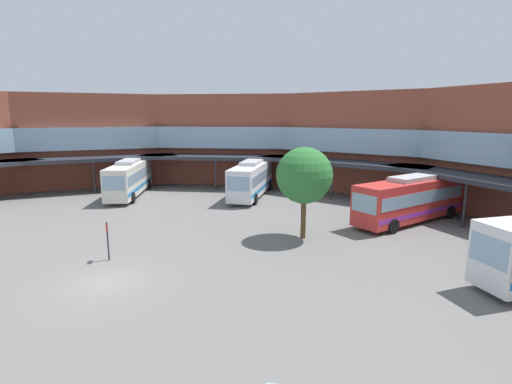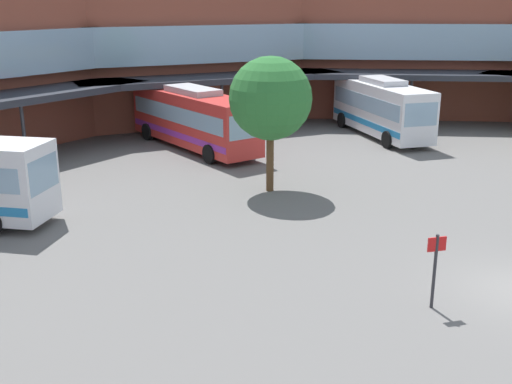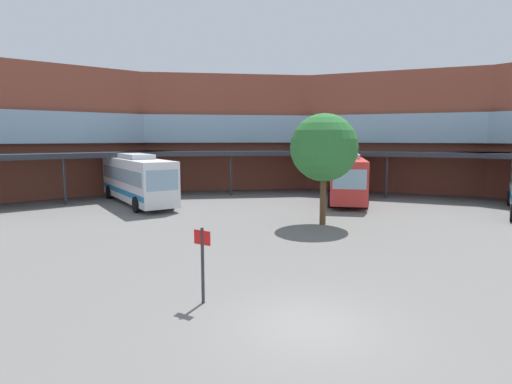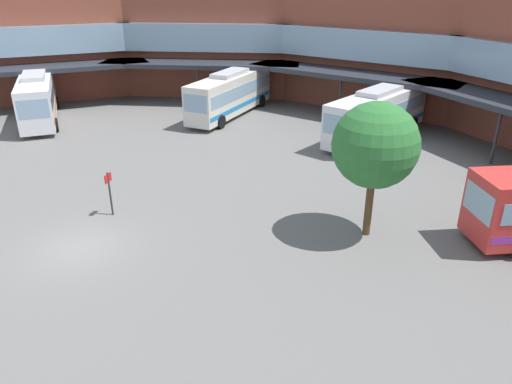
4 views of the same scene
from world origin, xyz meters
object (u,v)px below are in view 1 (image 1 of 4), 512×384
at_px(bus_4, 129,178).
at_px(bus_1, 410,199).
at_px(plaza_tree, 304,176).
at_px(bus_2, 252,178).
at_px(stop_sign_post, 108,237).

bearing_deg(bus_4, bus_1, 63.94).
height_order(bus_4, plaza_tree, plaza_tree).
height_order(bus_2, bus_4, bus_4).
xyz_separation_m(bus_1, bus_4, (-27.59, -6.99, 0.04)).
distance_m(bus_1, stop_sign_post, 23.20).
bearing_deg(bus_2, stop_sign_post, -11.45).
relative_size(plaza_tree, stop_sign_post, 2.74).
relative_size(bus_4, stop_sign_post, 4.39).
bearing_deg(stop_sign_post, bus_4, 140.52).
xyz_separation_m(bus_4, plaza_tree, (22.81, -2.02, 2.54)).
height_order(bus_4, stop_sign_post, bus_4).
bearing_deg(bus_4, stop_sign_post, 10.23).
height_order(bus_1, plaza_tree, plaza_tree).
xyz_separation_m(bus_4, stop_sign_post, (15.63, -12.88, -0.51)).
bearing_deg(bus_2, plaza_tree, 26.64).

